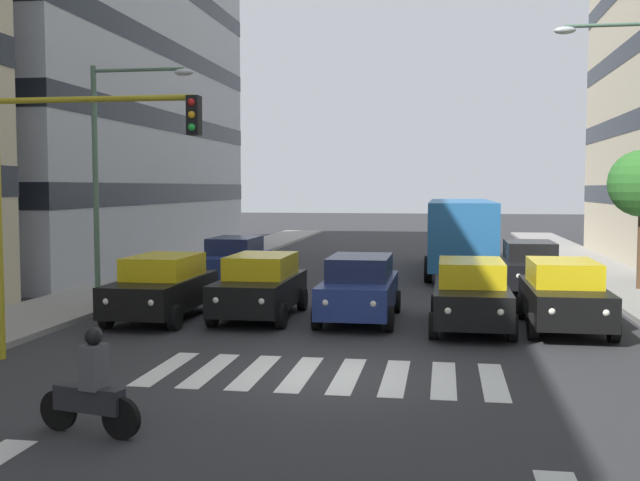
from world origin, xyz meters
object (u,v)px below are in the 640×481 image
bus_behind_traffic (461,228)px  street_lamp_right (112,158)px  car_row2_0 (234,260)px  traffic_light_gantry (54,180)px  car_0 (563,294)px  motorcycle_with_rider (91,391)px  car_3 (260,286)px  car_row2_1 (530,266)px  car_2 (360,287)px  car_4 (162,287)px  car_1 (471,294)px

bus_behind_traffic → street_lamp_right: size_ratio=1.52×
car_row2_0 → traffic_light_gantry: traffic_light_gantry is taller
car_0 → motorcycle_with_rider: 12.43m
motorcycle_with_rider → street_lamp_right: bearing=-67.2°
car_3 → car_row2_1: same height
car_2 → traffic_light_gantry: bearing=46.1°
car_3 → traffic_light_gantry: traffic_light_gantry is taller
car_4 → traffic_light_gantry: (0.29, 5.09, 2.82)m
car_row2_0 → car_4: bearing=91.0°
car_row2_0 → street_lamp_right: 7.30m
car_4 → traffic_light_gantry: bearing=86.8°
car_0 → bus_behind_traffic: bearing=-79.7°
car_2 → bus_behind_traffic: bearing=-103.4°
car_0 → car_3: (7.89, -0.42, 0.00)m
car_1 → car_2: bearing=-14.5°
car_0 → car_2: 5.20m
car_0 → motorcycle_with_rider: bearing=50.3°
car_4 → street_lamp_right: 4.33m
car_4 → traffic_light_gantry: size_ratio=0.81×
bus_behind_traffic → car_row2_0: bearing=32.3°
traffic_light_gantry → street_lamp_right: bearing=-75.1°
car_2 → car_row2_1: bearing=-128.6°
car_1 → car_row2_0: size_ratio=1.00×
car_0 → bus_behind_traffic: bus_behind_traffic is taller
car_1 → street_lamp_right: bearing=-8.5°
bus_behind_traffic → traffic_light_gantry: traffic_light_gantry is taller
car_4 → car_2: bearing=-172.6°
car_0 → car_3: bearing=-3.1°
car_2 → car_row2_0: bearing=-51.9°
car_4 → car_1: bearing=179.6°
car_3 → motorcycle_with_rider: car_3 is taller
car_2 → car_3: bearing=0.9°
car_2 → car_3: (2.71, 0.04, 0.00)m
car_4 → motorcycle_with_rider: bearing=105.0°
car_4 → motorcycle_with_rider: (-2.51, 9.33, -0.24)m
car_1 → bus_behind_traffic: (0.00, -12.88, 0.97)m
bus_behind_traffic → street_lamp_right: 15.47m
car_1 → car_row2_0: (8.30, -7.63, 0.00)m
car_4 → car_row2_1: bearing=-145.7°
car_1 → car_3: same height
car_3 → street_lamp_right: (4.60, -0.82, 3.53)m
car_row2_0 → motorcycle_with_rider: bearing=98.9°
car_2 → motorcycle_with_rider: car_2 is taller
car_row2_0 → car_row2_1: bearing=177.3°
car_0 → traffic_light_gantry: size_ratio=0.81×
car_1 → car_4: size_ratio=1.00×
car_row2_0 → bus_behind_traffic: bus_behind_traffic is taller
car_3 → car_2: bearing=-179.1°
car_1 → car_3: bearing=-7.2°
car_row2_0 → bus_behind_traffic: size_ratio=0.42×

